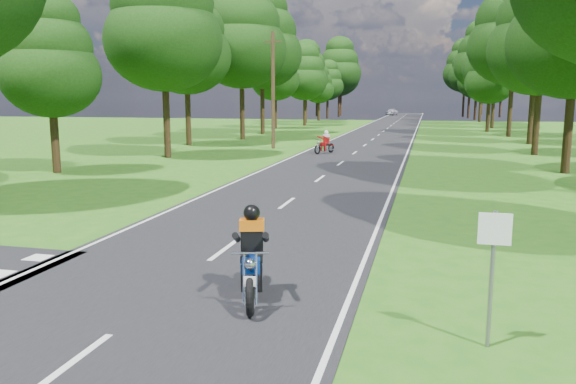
# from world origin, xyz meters

# --- Properties ---
(ground) EXTENTS (160.00, 160.00, 0.00)m
(ground) POSITION_xyz_m (0.00, 0.00, 0.00)
(ground) COLOR #235E15
(ground) RESTS_ON ground
(main_road) EXTENTS (7.00, 140.00, 0.02)m
(main_road) POSITION_xyz_m (0.00, 50.00, 0.01)
(main_road) COLOR black
(main_road) RESTS_ON ground
(road_markings) EXTENTS (7.40, 140.00, 0.01)m
(road_markings) POSITION_xyz_m (-0.14, 48.13, 0.02)
(road_markings) COLOR silver
(road_markings) RESTS_ON main_road
(treeline) EXTENTS (40.00, 115.35, 14.78)m
(treeline) POSITION_xyz_m (1.43, 60.06, 8.25)
(treeline) COLOR black
(treeline) RESTS_ON ground
(telegraph_pole) EXTENTS (1.20, 0.26, 8.00)m
(telegraph_pole) POSITION_xyz_m (-6.00, 28.00, 4.07)
(telegraph_pole) COLOR #382616
(telegraph_pole) RESTS_ON ground
(road_sign) EXTENTS (0.45, 0.07, 2.00)m
(road_sign) POSITION_xyz_m (5.50, -2.01, 1.34)
(road_sign) COLOR slate
(road_sign) RESTS_ON ground
(rider_near_blue) EXTENTS (1.17, 2.10, 1.66)m
(rider_near_blue) POSITION_xyz_m (1.61, -0.97, 0.85)
(rider_near_blue) COLOR navy
(rider_near_blue) RESTS_ON main_road
(rider_far_red) EXTENTS (1.29, 1.84, 1.46)m
(rider_far_red) POSITION_xyz_m (-1.82, 25.08, 0.75)
(rider_far_red) COLOR #A90D13
(rider_far_red) RESTS_ON main_road
(distant_car) EXTENTS (2.60, 4.30, 1.37)m
(distant_car) POSITION_xyz_m (-2.60, 104.80, 0.71)
(distant_car) COLOR #B7B9BF
(distant_car) RESTS_ON main_road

